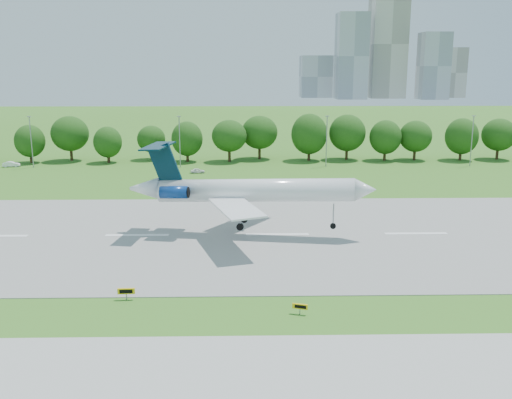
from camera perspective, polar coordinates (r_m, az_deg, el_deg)
name	(u,v)px	position (r m, az deg, el deg)	size (l,w,h in m)	color
ground	(291,306)	(58.32, 3.56, -10.62)	(600.00, 600.00, 0.00)	#396A1B
runway	(277,235)	(81.76, 2.14, -3.53)	(400.00, 45.00, 0.08)	gray
tree_line	(262,136)	(146.29, 0.65, 6.34)	(288.40, 8.40, 10.40)	#382314
light_poles	(253,141)	(136.29, -0.27, 5.91)	(175.90, 0.25, 12.19)	gray
skyline	(382,57)	(456.07, 12.46, 13.71)	(127.00, 52.00, 80.00)	#B2B2B7
airliner	(243,189)	(80.23, -1.34, 1.02)	(35.12, 25.37, 11.85)	white
taxi_sign_left	(126,291)	(60.88, -12.85, -8.95)	(1.78, 0.31, 1.25)	gray
taxi_sign_centre	(300,307)	(56.35, 4.42, -10.63)	(1.50, 0.63, 1.07)	gray
service_vehicle_a	(11,164)	(149.30, -23.28, 3.26)	(1.36, 3.90, 1.29)	white
service_vehicle_b	(198,171)	(129.70, -5.86, 2.88)	(1.29, 3.21, 1.09)	silver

